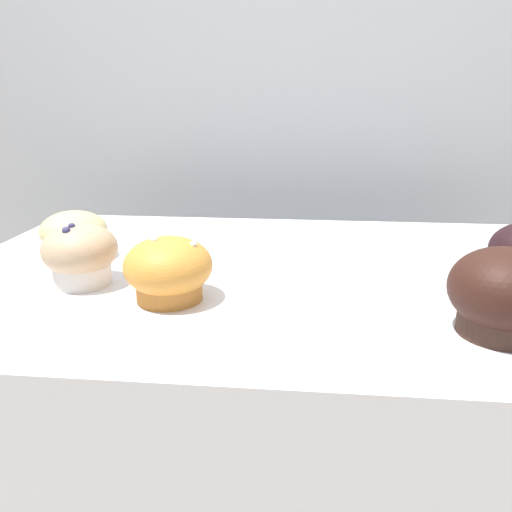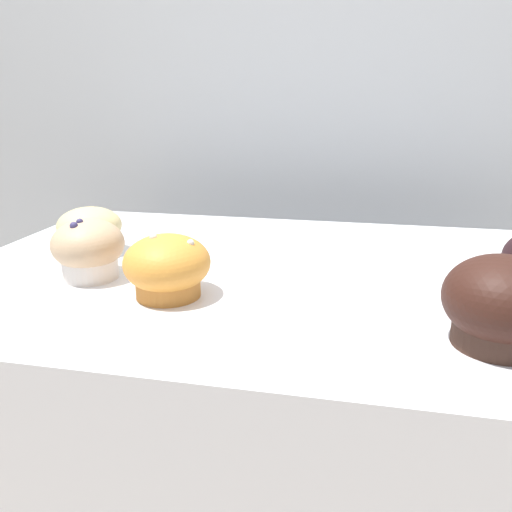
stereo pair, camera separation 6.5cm
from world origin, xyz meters
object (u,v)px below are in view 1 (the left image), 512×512
at_px(muffin_front_left, 74,235).
at_px(muffin_front_right, 168,270).
at_px(muffin_back_right, 80,254).
at_px(muffin_back_left, 504,295).

distance_m(muffin_front_left, muffin_front_right, 0.25).
xyz_separation_m(muffin_back_right, muffin_front_right, (0.13, -0.04, -0.00)).
bearing_deg(muffin_back_left, muffin_front_left, 159.56).
distance_m(muffin_back_left, muffin_front_left, 0.61).
distance_m(muffin_back_left, muffin_front_right, 0.38).
bearing_deg(muffin_back_right, muffin_front_right, -17.58).
xyz_separation_m(muffin_front_left, muffin_front_right, (0.19, -0.15, 0.00)).
distance_m(muffin_back_right, muffin_front_right, 0.14).
xyz_separation_m(muffin_back_left, muffin_front_right, (-0.38, 0.06, -0.01)).
height_order(muffin_back_left, muffin_front_right, muffin_back_left).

